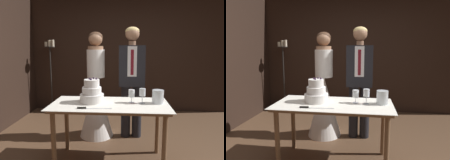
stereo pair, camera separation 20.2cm
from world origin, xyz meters
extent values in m
cube|color=black|center=(0.00, 2.33, 1.32)|extent=(4.55, 0.12, 2.65)
cylinder|color=brown|center=(-0.85, -0.14, 0.36)|extent=(0.06, 0.06, 0.71)
cylinder|color=brown|center=(0.40, -0.14, 0.36)|extent=(0.06, 0.06, 0.71)
cylinder|color=brown|center=(-0.85, 0.37, 0.36)|extent=(0.06, 0.06, 0.71)
cylinder|color=brown|center=(0.40, 0.37, 0.36)|extent=(0.06, 0.06, 0.71)
cube|color=brown|center=(-0.22, 0.11, 0.73)|extent=(1.37, 0.63, 0.03)
cube|color=white|center=(-0.22, 0.11, 0.75)|extent=(1.43, 0.69, 0.01)
cylinder|color=white|center=(-0.45, 0.17, 0.81)|extent=(0.30, 0.30, 0.10)
cylinder|color=white|center=(-0.45, 0.17, 0.90)|extent=(0.24, 0.24, 0.09)
cylinder|color=white|center=(-0.45, 0.17, 0.99)|extent=(0.19, 0.19, 0.10)
sphere|color=#2D1933|center=(-0.39, 0.18, 1.05)|extent=(0.02, 0.02, 0.02)
sphere|color=#2D1933|center=(-0.44, 0.22, 1.05)|extent=(0.02, 0.02, 0.02)
sphere|color=#2D1933|center=(-0.48, 0.17, 1.05)|extent=(0.02, 0.02, 0.02)
sphere|color=#2D1933|center=(-0.45, 0.13, 1.05)|extent=(0.02, 0.02, 0.02)
cube|color=silver|center=(-0.33, -0.10, 0.76)|extent=(0.29, 0.04, 0.00)
cylinder|color=black|center=(-0.52, -0.11, 0.77)|extent=(0.10, 0.03, 0.02)
cylinder|color=silver|center=(0.17, 0.15, 0.76)|extent=(0.07, 0.07, 0.00)
cylinder|color=silver|center=(0.17, 0.15, 0.80)|extent=(0.01, 0.01, 0.09)
cylinder|color=silver|center=(0.17, 0.15, 0.89)|extent=(0.08, 0.08, 0.09)
cylinder|color=maroon|center=(0.17, 0.15, 0.86)|extent=(0.06, 0.06, 0.03)
cylinder|color=silver|center=(0.04, 0.18, 0.76)|extent=(0.07, 0.07, 0.00)
cylinder|color=silver|center=(0.04, 0.18, 0.79)|extent=(0.01, 0.01, 0.07)
cylinder|color=silver|center=(0.04, 0.18, 0.87)|extent=(0.08, 0.08, 0.09)
cylinder|color=maroon|center=(0.04, 0.18, 0.84)|extent=(0.06, 0.06, 0.03)
cylinder|color=silver|center=(0.36, 0.17, 0.84)|extent=(0.14, 0.14, 0.17)
cylinder|color=beige|center=(0.36, 0.17, 0.79)|extent=(0.06, 0.06, 0.07)
sphere|color=#F9CC4C|center=(0.36, 0.17, 0.84)|extent=(0.02, 0.02, 0.02)
cone|color=white|center=(-0.51, 0.88, 0.48)|extent=(0.54, 0.54, 0.97)
cylinder|color=white|center=(-0.51, 0.88, 1.18)|extent=(0.28, 0.28, 0.43)
cylinder|color=#A37556|center=(-0.51, 0.88, 1.43)|extent=(0.24, 0.24, 0.05)
sphere|color=#A37556|center=(-0.51, 0.88, 1.56)|extent=(0.21, 0.21, 0.21)
ellipsoid|color=#472D1E|center=(-0.51, 0.89, 1.59)|extent=(0.22, 0.22, 0.16)
cylinder|color=black|center=(-0.03, 0.88, 0.42)|extent=(0.15, 0.15, 0.84)
cylinder|color=black|center=(0.15, 0.88, 0.42)|extent=(0.15, 0.15, 0.84)
cube|color=black|center=(0.06, 0.88, 1.15)|extent=(0.40, 0.24, 0.63)
cube|color=white|center=(0.06, 0.75, 1.23)|extent=(0.14, 0.01, 0.45)
cube|color=maroon|center=(0.06, 0.75, 1.21)|extent=(0.04, 0.01, 0.38)
cylinder|color=#A37556|center=(0.06, 0.88, 1.50)|extent=(0.11, 0.11, 0.07)
sphere|color=#A37556|center=(0.06, 0.88, 1.64)|extent=(0.21, 0.21, 0.21)
ellipsoid|color=#D6B770|center=(0.06, 0.89, 1.67)|extent=(0.21, 0.21, 0.14)
cylinder|color=black|center=(-1.67, 1.99, 0.01)|extent=(0.28, 0.28, 0.02)
cylinder|color=black|center=(-1.67, 1.99, 0.73)|extent=(0.03, 0.03, 1.42)
cylinder|color=black|center=(-1.67, 1.99, 1.45)|extent=(0.22, 0.22, 0.01)
cylinder|color=beige|center=(-1.74, 1.99, 1.50)|extent=(0.06, 0.06, 0.10)
cylinder|color=beige|center=(-1.67, 1.99, 1.52)|extent=(0.06, 0.06, 0.14)
cylinder|color=beige|center=(-1.59, 1.99, 1.53)|extent=(0.06, 0.06, 0.15)
camera|label=1|loc=(-0.03, -2.22, 1.42)|focal=32.00mm
camera|label=2|loc=(0.17, -2.20, 1.42)|focal=32.00mm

